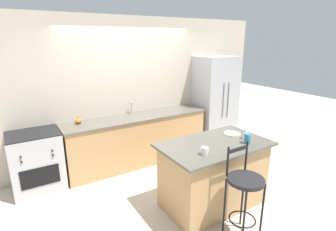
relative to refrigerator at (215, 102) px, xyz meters
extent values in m
plane|color=beige|center=(-1.87, -0.34, -0.97)|extent=(18.00, 18.00, 0.00)
cube|color=beige|center=(-1.87, 0.35, 0.38)|extent=(6.00, 0.07, 2.70)
cube|color=tan|center=(-1.87, 0.04, -0.53)|extent=(2.67, 0.63, 0.89)
cube|color=#5B564C|center=(-1.87, 0.04, -0.06)|extent=(2.70, 0.67, 0.03)
cube|color=black|center=(-1.87, 0.04, -0.05)|extent=(0.56, 0.35, 0.01)
cylinder|color=#ADAFB5|center=(-1.87, 0.25, 0.07)|extent=(0.02, 0.02, 0.22)
cylinder|color=#ADAFB5|center=(-1.87, 0.19, 0.17)|extent=(0.02, 0.12, 0.02)
cube|color=tan|center=(-1.54, -1.75, -0.52)|extent=(1.37, 0.78, 0.90)
cube|color=#5B564C|center=(-1.54, -1.75, -0.05)|extent=(1.49, 0.90, 0.03)
cube|color=#ADAFB5|center=(0.00, 0.00, 0.00)|extent=(0.84, 0.66, 1.95)
cylinder|color=#939399|center=(-0.07, -0.35, 0.10)|extent=(0.02, 0.02, 0.74)
cylinder|color=#939399|center=(0.07, -0.35, 0.10)|extent=(0.02, 0.02, 0.74)
cube|color=#B7B7BC|center=(-3.60, 0.02, -0.51)|extent=(0.74, 0.63, 0.92)
cube|color=black|center=(-3.60, -0.30, -0.62)|extent=(0.53, 0.01, 0.29)
cube|color=black|center=(-3.60, 0.02, -0.05)|extent=(0.74, 0.63, 0.02)
cylinder|color=black|center=(-3.81, -0.31, -0.26)|extent=(0.03, 0.02, 0.03)
cylinder|color=black|center=(-3.40, -0.31, -0.26)|extent=(0.03, 0.02, 0.03)
cylinder|color=black|center=(-3.81, -0.31, -0.33)|extent=(0.03, 0.02, 0.03)
cylinder|color=black|center=(-3.40, -0.31, -0.33)|extent=(0.03, 0.02, 0.03)
cylinder|color=black|center=(-1.83, -2.59, -0.61)|extent=(0.02, 0.02, 0.74)
cylinder|color=black|center=(-1.53, -2.59, -0.61)|extent=(0.02, 0.02, 0.74)
cylinder|color=black|center=(-1.83, -2.28, -0.61)|extent=(0.02, 0.02, 0.74)
cylinder|color=black|center=(-1.53, -2.28, -0.61)|extent=(0.02, 0.02, 0.74)
torus|color=black|center=(-1.68, -2.43, -0.74)|extent=(0.32, 0.32, 0.02)
cylinder|color=#232326|center=(-1.68, -2.43, -0.21)|extent=(0.42, 0.42, 0.04)
cylinder|color=black|center=(-1.83, -2.28, -0.01)|extent=(0.02, 0.02, 0.36)
cylinder|color=black|center=(-1.53, -2.28, -0.01)|extent=(0.02, 0.02, 0.36)
cube|color=black|center=(-1.68, -2.28, 0.11)|extent=(0.30, 0.02, 0.04)
cylinder|color=beige|center=(-1.08, -1.61, -0.03)|extent=(0.25, 0.25, 0.01)
torus|color=beige|center=(-1.08, -1.61, -0.02)|extent=(0.24, 0.24, 0.01)
cylinder|color=white|center=(-1.07, -1.84, -0.03)|extent=(0.06, 0.06, 0.00)
cylinder|color=white|center=(-1.07, -1.84, 0.01)|extent=(0.01, 0.01, 0.08)
cone|color=white|center=(-1.07, -1.84, 0.10)|extent=(0.07, 0.07, 0.09)
cylinder|color=white|center=(-1.90, -1.95, 0.01)|extent=(0.09, 0.09, 0.10)
torus|color=white|center=(-1.85, -1.95, 0.01)|extent=(0.06, 0.01, 0.06)
cylinder|color=teal|center=(-1.17, -1.98, 0.03)|extent=(0.09, 0.09, 0.14)
ellipsoid|color=orange|center=(-2.89, 0.13, 0.00)|extent=(0.11, 0.11, 0.09)
cylinder|color=brown|center=(-2.89, 0.13, 0.05)|extent=(0.02, 0.02, 0.02)
camera|label=1|loc=(-3.82, -4.21, 1.32)|focal=28.00mm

